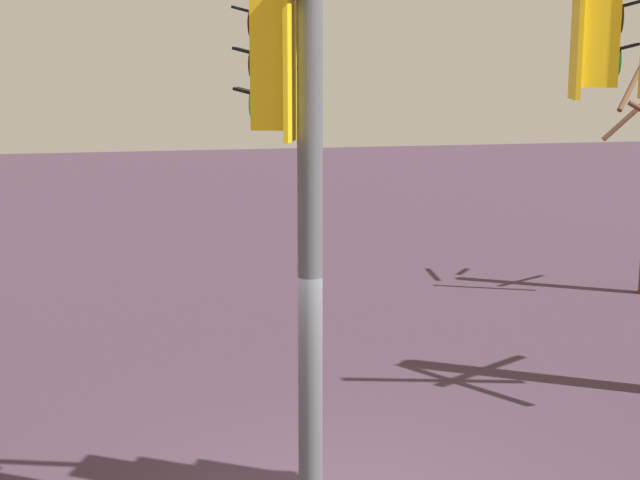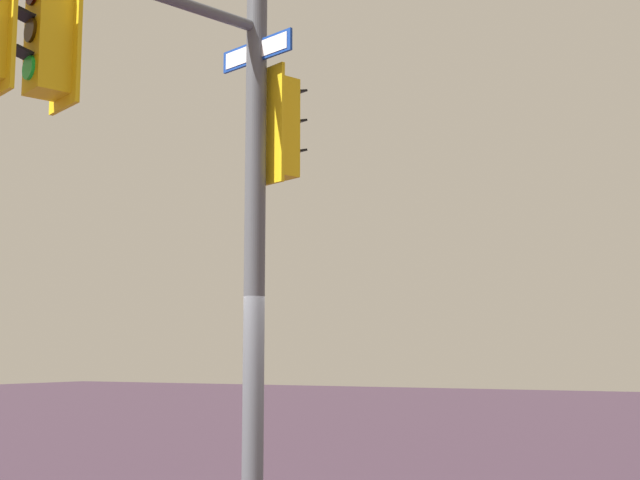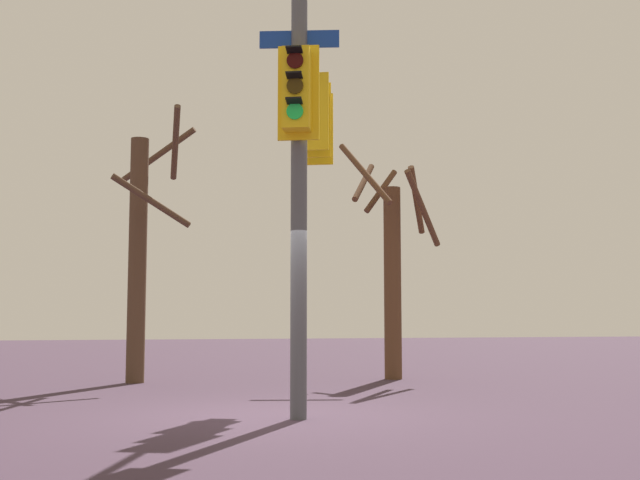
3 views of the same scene
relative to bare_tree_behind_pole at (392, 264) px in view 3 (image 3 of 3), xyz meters
name	(u,v)px [view 3 (image 3 of 3)]	position (x,y,z in m)	size (l,w,h in m)	color
ground_plane	(266,416)	(5.86, -3.83, -2.52)	(80.00, 80.00, 0.00)	#3B2938
main_signal_pole_assembly	(298,79)	(5.08, -3.24, 2.44)	(5.10, 4.65, 9.42)	#4C4F54
bare_tree_behind_pole	(392,264)	(0.00, 0.00, 0.00)	(2.12, 2.26, 5.24)	brown
bare_tree_across_street	(141,247)	(-0.34, -5.42, 0.27)	(2.32, 1.81, 5.71)	#4E3726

